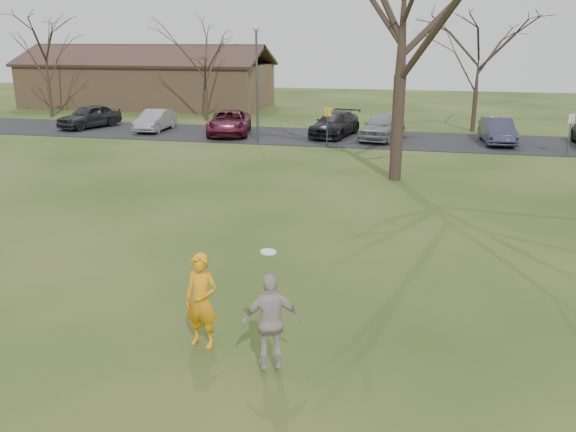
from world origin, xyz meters
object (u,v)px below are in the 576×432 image
Objects in this scene: car_1 at (155,120)px; catching_play at (271,321)px; car_3 at (335,124)px; building at (148,83)px; big_tree at (404,0)px; car_2 at (229,123)px; car_4 at (383,126)px; car_5 at (497,131)px; player_defender at (201,301)px; car_0 at (89,116)px; lamp_post at (257,70)px.

catching_play is (14.09, -25.56, 0.32)m from car_1.
car_3 is 26.18m from catching_play.
car_1 is at bearing -62.80° from building.
big_tree is at bearing -57.92° from car_3.
car_2 is 0.25× the size of building.
car_4 is (14.07, -0.24, 0.11)m from car_1.
building reaches higher than car_4.
car_5 is 12.77m from big_tree.
player_defender reaches higher than car_2.
player_defender is 0.41× the size of car_4.
player_defender reaches higher than car_5.
car_1 is (4.71, -0.25, -0.08)m from car_0.
big_tree reaches higher than car_3.
car_1 is 11.25m from car_3.
big_tree is (1.25, 15.52, 5.99)m from catching_play.
lamp_post is at bearing -54.88° from car_2.
building is at bearing 149.73° from car_5.
player_defender is at bearing -63.06° from building.
catching_play is at bearing -94.59° from big_tree.
catching_play is (2.85, -26.02, 0.27)m from car_3.
car_5 is at bearing 76.29° from catching_play.
car_2 reaches higher than car_1.
car_2 is (9.68, -0.65, -0.03)m from car_0.
building reaches higher than player_defender.
player_defender is 0.44× the size of car_5.
car_3 is at bearing -4.92° from car_2.
car_0 is 2.08× the size of catching_play.
car_4 is 0.22× the size of building.
player_defender is at bearing -36.23° from car_0.
car_3 is at bearing -34.92° from building.
car_3 is 2.31× the size of catching_play.
car_2 is 1.06× the size of car_3.
car_2 reaches higher than car_5.
car_3 is 2.92m from car_4.
car_3 is 0.34× the size of big_tree.
building is at bearing 159.61° from car_4.
car_2 is at bearing -48.95° from building.
car_1 is 29.19m from catching_play.
car_0 is 0.85× the size of car_2.
car_0 reaches higher than car_3.
player_defender is 25.36m from car_3.
car_0 is 9.71m from car_2.
building reaches higher than car_0.
car_0 is 1.09× the size of car_1.
catching_play is at bearing -108.17° from car_5.
car_3 is at bearing 178.14° from car_4.
lamp_post is at bearing -149.05° from car_4.
car_3 is 0.77× the size of lamp_post.
catching_play is at bearing -16.04° from player_defender.
car_1 is 0.94× the size of car_5.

